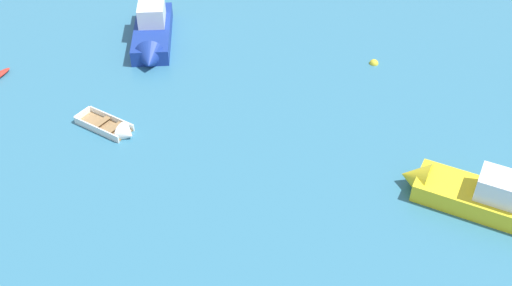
{
  "coord_description": "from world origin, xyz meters",
  "views": [
    {
      "loc": [
        -1.86,
        3.41,
        16.62
      ],
      "look_at": [
        0.0,
        23.33,
        0.15
      ],
      "focal_mm": 42.23,
      "sensor_mm": 36.0,
      "label": 1
    }
  ],
  "objects_px": {
    "rowboat_white_center": "(117,130)",
    "mooring_buoy_outer_edge": "(374,64)",
    "motor_launch_deep_blue_far_right": "(152,34)",
    "motor_launch_yellow_distant_center": "(473,193)"
  },
  "relations": [
    {
      "from": "motor_launch_yellow_distant_center",
      "to": "motor_launch_deep_blue_far_right",
      "type": "distance_m",
      "value": 18.49
    },
    {
      "from": "rowboat_white_center",
      "to": "mooring_buoy_outer_edge",
      "type": "distance_m",
      "value": 13.55
    },
    {
      "from": "rowboat_white_center",
      "to": "motor_launch_yellow_distant_center",
      "type": "height_order",
      "value": "motor_launch_yellow_distant_center"
    },
    {
      "from": "rowboat_white_center",
      "to": "mooring_buoy_outer_edge",
      "type": "height_order",
      "value": "rowboat_white_center"
    },
    {
      "from": "motor_launch_deep_blue_far_right",
      "to": "mooring_buoy_outer_edge",
      "type": "xyz_separation_m",
      "value": [
        11.47,
        -3.1,
        -0.62
      ]
    },
    {
      "from": "rowboat_white_center",
      "to": "motor_launch_yellow_distant_center",
      "type": "xyz_separation_m",
      "value": [
        13.97,
        -5.75,
        0.41
      ]
    },
    {
      "from": "mooring_buoy_outer_edge",
      "to": "rowboat_white_center",
      "type": "bearing_deg",
      "value": -160.18
    },
    {
      "from": "motor_launch_yellow_distant_center",
      "to": "motor_launch_deep_blue_far_right",
      "type": "bearing_deg",
      "value": 133.35
    },
    {
      "from": "rowboat_white_center",
      "to": "motor_launch_deep_blue_far_right",
      "type": "xyz_separation_m",
      "value": [
        1.28,
        7.7,
        0.46
      ]
    },
    {
      "from": "rowboat_white_center",
      "to": "motor_launch_deep_blue_far_right",
      "type": "bearing_deg",
      "value": 80.58
    }
  ]
}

